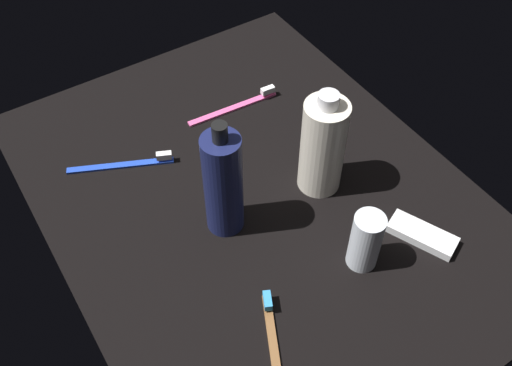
{
  "coord_description": "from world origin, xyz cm",
  "views": [
    {
      "loc": [
        50.74,
        -32.73,
        73.43
      ],
      "look_at": [
        0.0,
        0.0,
        3.0
      ],
      "focal_mm": 40.85,
      "sensor_mm": 36.0,
      "label": 1
    }
  ],
  "objects_px": {
    "lotion_bottle": "(223,184)",
    "toothbrush_blue": "(127,163)",
    "bodywash_bottle": "(323,146)",
    "toothbrush_brown": "(274,346)",
    "snack_bar_white": "(422,235)",
    "deodorant_stick": "(366,241)",
    "toothbrush_pink": "(238,105)"
  },
  "relations": [
    {
      "from": "lotion_bottle",
      "to": "toothbrush_blue",
      "type": "bearing_deg",
      "value": -157.94
    },
    {
      "from": "bodywash_bottle",
      "to": "toothbrush_brown",
      "type": "xyz_separation_m",
      "value": [
        0.2,
        -0.23,
        -0.08
      ]
    },
    {
      "from": "toothbrush_brown",
      "to": "snack_bar_white",
      "type": "bearing_deg",
      "value": 95.19
    },
    {
      "from": "bodywash_bottle",
      "to": "toothbrush_blue",
      "type": "height_order",
      "value": "bodywash_bottle"
    },
    {
      "from": "lotion_bottle",
      "to": "toothbrush_blue",
      "type": "height_order",
      "value": "lotion_bottle"
    },
    {
      "from": "deodorant_stick",
      "to": "toothbrush_brown",
      "type": "height_order",
      "value": "deodorant_stick"
    },
    {
      "from": "lotion_bottle",
      "to": "bodywash_bottle",
      "type": "relative_size",
      "value": 1.11
    },
    {
      "from": "lotion_bottle",
      "to": "snack_bar_white",
      "type": "height_order",
      "value": "lotion_bottle"
    },
    {
      "from": "toothbrush_blue",
      "to": "snack_bar_white",
      "type": "bearing_deg",
      "value": 39.64
    },
    {
      "from": "bodywash_bottle",
      "to": "toothbrush_blue",
      "type": "distance_m",
      "value": 0.34
    },
    {
      "from": "lotion_bottle",
      "to": "snack_bar_white",
      "type": "bearing_deg",
      "value": 51.69
    },
    {
      "from": "bodywash_bottle",
      "to": "toothbrush_blue",
      "type": "bearing_deg",
      "value": -129.41
    },
    {
      "from": "lotion_bottle",
      "to": "toothbrush_pink",
      "type": "relative_size",
      "value": 1.17
    },
    {
      "from": "bodywash_bottle",
      "to": "deodorant_stick",
      "type": "height_order",
      "value": "bodywash_bottle"
    },
    {
      "from": "bodywash_bottle",
      "to": "lotion_bottle",
      "type": "bearing_deg",
      "value": -93.96
    },
    {
      "from": "lotion_bottle",
      "to": "deodorant_stick",
      "type": "xyz_separation_m",
      "value": [
        0.17,
        0.13,
        -0.04
      ]
    },
    {
      "from": "lotion_bottle",
      "to": "snack_bar_white",
      "type": "distance_m",
      "value": 0.32
    },
    {
      "from": "bodywash_bottle",
      "to": "toothbrush_brown",
      "type": "bearing_deg",
      "value": -48.14
    },
    {
      "from": "deodorant_stick",
      "to": "toothbrush_pink",
      "type": "distance_m",
      "value": 0.39
    },
    {
      "from": "toothbrush_brown",
      "to": "toothbrush_pink",
      "type": "bearing_deg",
      "value": 153.94
    },
    {
      "from": "deodorant_stick",
      "to": "toothbrush_brown",
      "type": "distance_m",
      "value": 0.2
    },
    {
      "from": "bodywash_bottle",
      "to": "toothbrush_pink",
      "type": "relative_size",
      "value": 1.06
    },
    {
      "from": "lotion_bottle",
      "to": "toothbrush_brown",
      "type": "bearing_deg",
      "value": -14.09
    },
    {
      "from": "toothbrush_pink",
      "to": "snack_bar_white",
      "type": "relative_size",
      "value": 1.73
    },
    {
      "from": "toothbrush_blue",
      "to": "toothbrush_brown",
      "type": "bearing_deg",
      "value": 3.48
    },
    {
      "from": "bodywash_bottle",
      "to": "toothbrush_brown",
      "type": "distance_m",
      "value": 0.31
    },
    {
      "from": "lotion_bottle",
      "to": "toothbrush_pink",
      "type": "height_order",
      "value": "lotion_bottle"
    },
    {
      "from": "toothbrush_pink",
      "to": "toothbrush_blue",
      "type": "relative_size",
      "value": 1.07
    },
    {
      "from": "snack_bar_white",
      "to": "deodorant_stick",
      "type": "bearing_deg",
      "value": -123.72
    },
    {
      "from": "deodorant_stick",
      "to": "toothbrush_blue",
      "type": "height_order",
      "value": "deodorant_stick"
    },
    {
      "from": "toothbrush_pink",
      "to": "snack_bar_white",
      "type": "bearing_deg",
      "value": 11.21
    },
    {
      "from": "lotion_bottle",
      "to": "toothbrush_brown",
      "type": "relative_size",
      "value": 1.26
    }
  ]
}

